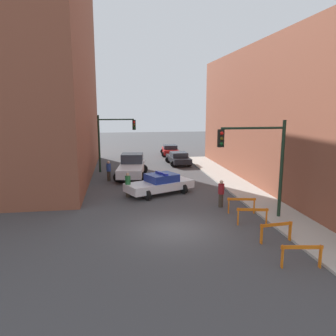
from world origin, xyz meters
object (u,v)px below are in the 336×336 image
at_px(white_truck, 132,167).
at_px(barrier_front, 302,252).
at_px(parked_car_near, 178,158).
at_px(pedestrian_crossing, 128,184).
at_px(police_car, 160,184).
at_px(pedestrian_sidewalk, 221,193).
at_px(traffic_light_far, 111,135).
at_px(barrier_corner, 241,203).
at_px(parked_car_mid, 170,150).
at_px(barrier_back, 252,214).
at_px(pedestrian_corner, 109,171).
at_px(traffic_light_near, 262,155).
at_px(barrier_mid, 276,229).

distance_m(white_truck, barrier_front, 18.00).
bearing_deg(white_truck, parked_car_near, 53.83).
bearing_deg(pedestrian_crossing, barrier_front, 144.49).
height_order(police_car, pedestrian_sidewalk, pedestrian_sidewalk).
relative_size(traffic_light_far, barrier_corner, 3.28).
height_order(traffic_light_far, parked_car_mid, traffic_light_far).
distance_m(traffic_light_far, parked_car_near, 7.82).
height_order(white_truck, barrier_back, white_truck).
bearing_deg(pedestrian_corner, pedestrian_sidewalk, -26.40).
distance_m(white_truck, pedestrian_crossing, 6.30).
bearing_deg(traffic_light_far, barrier_corner, -60.42).
height_order(traffic_light_near, pedestrian_crossing, traffic_light_near).
relative_size(parked_car_near, barrier_corner, 2.77).
bearing_deg(pedestrian_sidewalk, barrier_front, 22.44).
xyz_separation_m(police_car, barrier_back, (3.92, -6.71, -0.11)).
height_order(parked_car_near, pedestrian_crossing, pedestrian_crossing).
bearing_deg(pedestrian_corner, pedestrian_crossing, -51.29).
xyz_separation_m(traffic_light_near, traffic_light_far, (-8.03, 14.27, -0.13)).
distance_m(pedestrian_crossing, barrier_back, 8.77).
bearing_deg(traffic_light_near, barrier_corner, 116.77).
relative_size(parked_car_mid, barrier_corner, 2.79).
height_order(pedestrian_sidewalk, barrier_front, pedestrian_sidewalk).
xyz_separation_m(barrier_mid, barrier_back, (-0.20, 2.18, 0.00)).
distance_m(pedestrian_sidewalk, barrier_back, 3.27).
xyz_separation_m(pedestrian_corner, barrier_back, (7.54, -11.25, -0.24)).
relative_size(parked_car_near, parked_car_mid, 0.99).
distance_m(police_car, barrier_front, 11.93).
relative_size(police_car, pedestrian_corner, 3.04).
height_order(traffic_light_near, barrier_back, traffic_light_near).
relative_size(barrier_mid, barrier_back, 1.01).
height_order(barrier_front, barrier_mid, same).
bearing_deg(pedestrian_sidewalk, barrier_mid, 26.39).
bearing_deg(police_car, barrier_back, -174.57).
bearing_deg(police_car, parked_car_near, -41.46).
bearing_deg(barrier_front, pedestrian_sidewalk, 95.10).
distance_m(white_truck, pedestrian_sidewalk, 10.58).
relative_size(traffic_light_near, parked_car_mid, 1.18).
xyz_separation_m(police_car, parked_car_mid, (3.47, 17.49, -0.05)).
distance_m(barrier_mid, barrier_corner, 4.06).
bearing_deg(barrier_mid, parked_car_mid, 91.42).
bearing_deg(parked_car_mid, pedestrian_crossing, -103.49).
distance_m(parked_car_near, barrier_corner, 16.02).
xyz_separation_m(pedestrian_sidewalk, barrier_back, (0.65, -3.20, -0.24)).
distance_m(traffic_light_near, white_truck, 13.58).
distance_m(police_car, barrier_corner, 6.30).
bearing_deg(white_truck, parked_car_mid, 73.20).
bearing_deg(pedestrian_sidewalk, barrier_corner, 48.46).
height_order(traffic_light_near, pedestrian_sidewalk, traffic_light_near).
bearing_deg(barrier_corner, traffic_light_far, 119.58).
height_order(pedestrian_corner, barrier_corner, pedestrian_corner).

